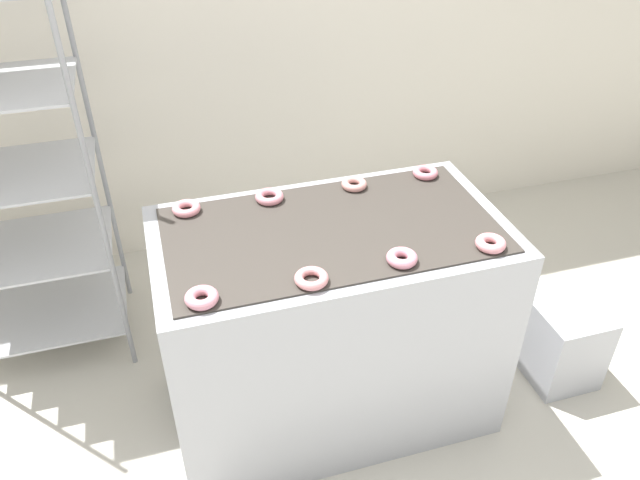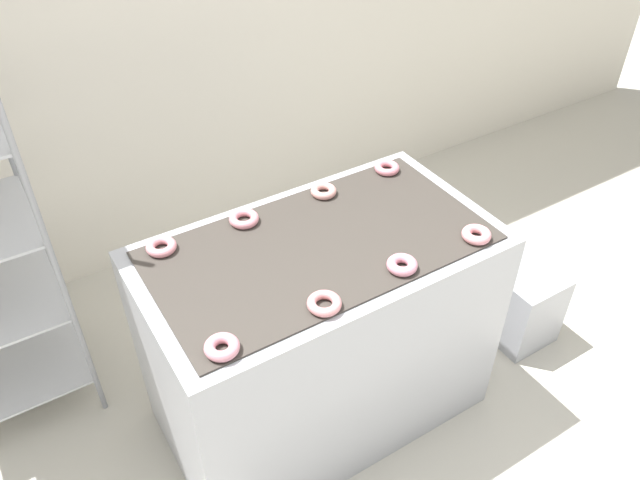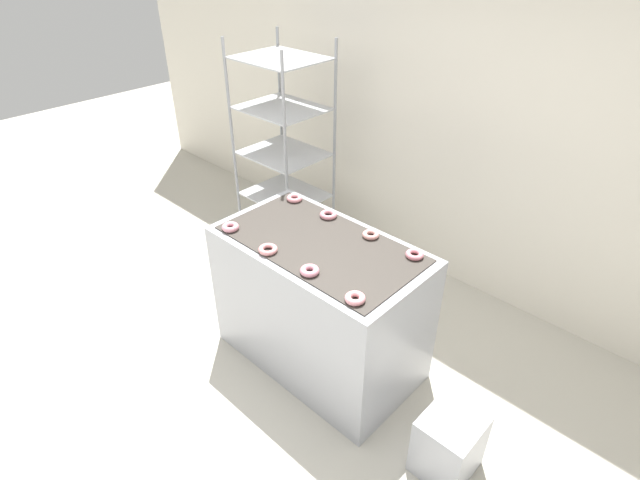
{
  "view_description": "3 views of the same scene",
  "coord_description": "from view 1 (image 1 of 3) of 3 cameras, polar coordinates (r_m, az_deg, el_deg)",
  "views": [
    {
      "loc": [
        -0.59,
        -1.21,
        2.28
      ],
      "look_at": [
        0.0,
        0.78,
        0.82
      ],
      "focal_mm": 35.0,
      "sensor_mm": 36.0,
      "label": 1
    },
    {
      "loc": [
        -0.93,
        -0.88,
        2.42
      ],
      "look_at": [
        0.0,
        0.63,
        0.99
      ],
      "focal_mm": 35.0,
      "sensor_mm": 36.0,
      "label": 2
    },
    {
      "loc": [
        1.75,
        -1.23,
        2.64
      ],
      "look_at": [
        0.0,
        0.63,
        0.99
      ],
      "focal_mm": 28.0,
      "sensor_mm": 36.0,
      "label": 3
    }
  ],
  "objects": [
    {
      "name": "donut_far_right",
      "position": [
        2.71,
        9.61,
        6.1
      ],
      "size": [
        0.11,
        0.11,
        0.03
      ],
      "primitive_type": "torus",
      "color": "#D67D89",
      "rests_on": "fryer_machine"
    },
    {
      "name": "donut_far_midright",
      "position": [
        2.59,
        3.14,
        5.13
      ],
      "size": [
        0.11,
        0.11,
        0.03
      ],
      "primitive_type": "torus",
      "color": "#D18F89",
      "rests_on": "fryer_machine"
    },
    {
      "name": "donut_near_midleft",
      "position": [
        2.07,
        -0.79,
        -3.53
      ],
      "size": [
        0.12,
        0.12,
        0.03
      ],
      "primitive_type": "torus",
      "color": "#D58788",
      "rests_on": "fryer_machine"
    },
    {
      "name": "glaze_bin",
      "position": [
        3.18,
        21.22,
        -8.66
      ],
      "size": [
        0.3,
        0.33,
        0.4
      ],
      "color": "#A8AAB2",
      "rests_on": "ground_plane"
    },
    {
      "name": "donut_near_midright",
      "position": [
        2.17,
        7.5,
        -1.64
      ],
      "size": [
        0.11,
        0.11,
        0.04
      ],
      "primitive_type": "torus",
      "color": "pink",
      "rests_on": "fryer_machine"
    },
    {
      "name": "donut_far_left",
      "position": [
        2.48,
        -12.12,
        2.84
      ],
      "size": [
        0.11,
        0.11,
        0.03
      ],
      "primitive_type": "torus",
      "color": "pink",
      "rests_on": "fryer_machine"
    },
    {
      "name": "donut_far_midleft",
      "position": [
        2.51,
        -4.65,
        3.97
      ],
      "size": [
        0.11,
        0.11,
        0.03
      ],
      "primitive_type": "torus",
      "color": "#D1818C",
      "rests_on": "fryer_machine"
    },
    {
      "name": "baking_rack_cart",
      "position": [
        3.0,
        -26.01,
        5.41
      ],
      "size": [
        0.67,
        0.58,
        1.89
      ],
      "color": "gray",
      "rests_on": "ground_plane"
    },
    {
      "name": "donut_near_left",
      "position": [
        2.03,
        -10.76,
        -5.2
      ],
      "size": [
        0.11,
        0.11,
        0.04
      ],
      "primitive_type": "torus",
      "color": "#D08591",
      "rests_on": "fryer_machine"
    },
    {
      "name": "wall_back",
      "position": [
        3.5,
        -6.75,
        20.39
      ],
      "size": [
        8.0,
        0.05,
        2.8
      ],
      "color": "silver",
      "rests_on": "ground_plane"
    },
    {
      "name": "fryer_machine",
      "position": [
        2.64,
        0.95,
        -7.75
      ],
      "size": [
        1.35,
        0.75,
        0.97
      ],
      "color": "#A8AAB2",
      "rests_on": "ground_plane"
    },
    {
      "name": "donut_near_right",
      "position": [
        2.31,
        15.33,
        -0.3
      ],
      "size": [
        0.11,
        0.11,
        0.04
      ],
      "primitive_type": "torus",
      "color": "pink",
      "rests_on": "fryer_machine"
    }
  ]
}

